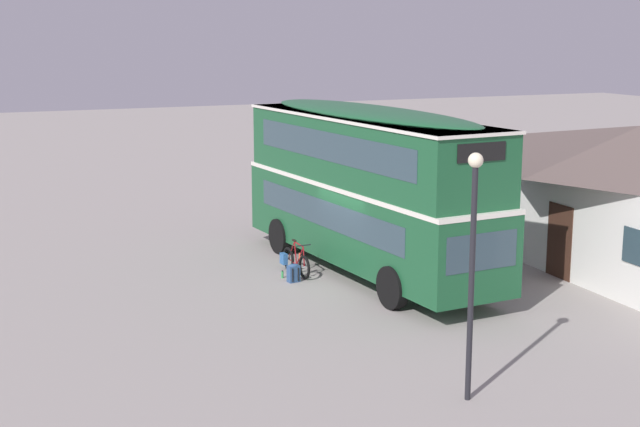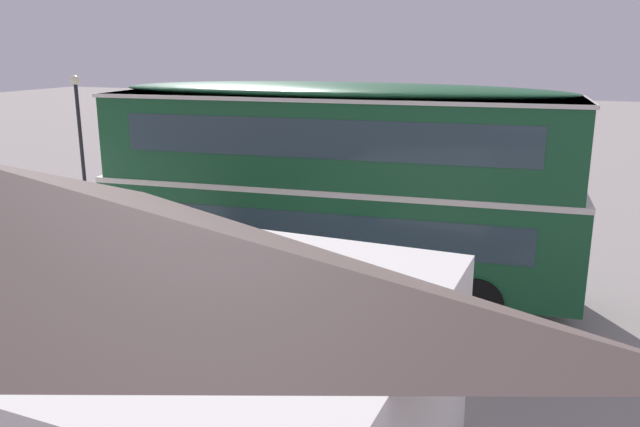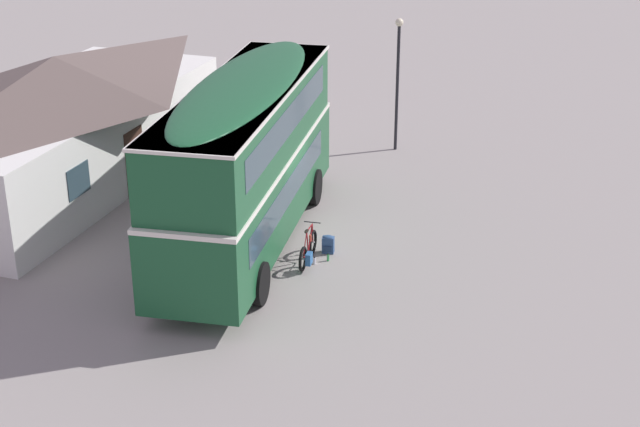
% 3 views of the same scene
% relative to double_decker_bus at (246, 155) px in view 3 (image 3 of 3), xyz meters
% --- Properties ---
extents(ground_plane, '(120.00, 120.00, 0.00)m').
position_rel_double_decker_bus_xyz_m(ground_plane, '(0.81, -0.56, -2.64)').
color(ground_plane, gray).
extents(double_decker_bus, '(10.71, 3.33, 4.79)m').
position_rel_double_decker_bus_xyz_m(double_decker_bus, '(0.00, 0.00, 0.00)').
color(double_decker_bus, black).
rests_on(double_decker_bus, ground).
extents(touring_bicycle, '(1.77, 0.51, 1.00)m').
position_rel_double_decker_bus_xyz_m(touring_bicycle, '(-0.69, -1.94, -2.27)').
color(touring_bicycle, black).
rests_on(touring_bicycle, ground).
extents(backpack_on_ground, '(0.31, 0.35, 0.52)m').
position_rel_double_decker_bus_xyz_m(backpack_on_ground, '(0.07, -2.29, -2.38)').
color(backpack_on_ground, '#2D4C7A').
rests_on(backpack_on_ground, ground).
extents(water_bottle_clear_plastic, '(0.08, 0.08, 0.21)m').
position_rel_double_decker_bus_xyz_m(water_bottle_clear_plastic, '(-0.70, -2.12, -2.55)').
color(water_bottle_clear_plastic, silver).
rests_on(water_bottle_clear_plastic, ground).
extents(water_bottle_green_metal, '(0.07, 0.07, 0.22)m').
position_rel_double_decker_bus_xyz_m(water_bottle_green_metal, '(-0.42, -2.42, -2.54)').
color(water_bottle_green_metal, green).
rests_on(water_bottle_green_metal, ground).
extents(pub_building, '(13.36, 6.07, 4.21)m').
position_rel_double_decker_bus_xyz_m(pub_building, '(2.74, 7.31, -0.49)').
color(pub_building, silver).
rests_on(pub_building, ground).
extents(street_lamp, '(0.28, 0.28, 4.70)m').
position_rel_double_decker_bus_xyz_m(street_lamp, '(8.95, -2.30, 0.26)').
color(street_lamp, black).
rests_on(street_lamp, ground).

